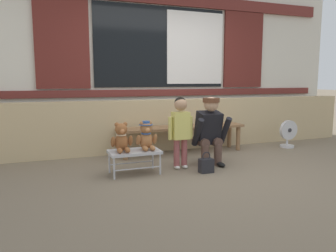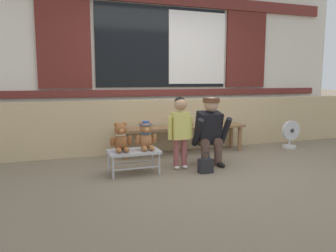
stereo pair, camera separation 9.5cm
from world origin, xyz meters
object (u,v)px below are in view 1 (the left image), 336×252
Objects in this scene: teddy_bear_with_hat at (146,136)px; child_standing at (181,125)px; teddy_bear_plain at (122,138)px; floor_fan at (288,134)px; wooden_bench_long at (182,130)px; small_display_bench at (134,153)px; adult_crouching at (210,131)px; handbag_on_ground at (206,165)px.

teddy_bear_with_hat is 0.38× the size of child_standing.
teddy_bear_plain reaches higher than floor_fan.
teddy_bear_plain is 0.81m from child_standing.
child_standing is (-0.39, -0.86, 0.22)m from wooden_bench_long.
wooden_bench_long is 1.49m from teddy_bear_plain.
wooden_bench_long is at bearing 40.90° from small_display_bench.
floor_fan is (2.79, 0.64, -0.23)m from teddy_bear_with_hat.
child_standing is 2.41m from floor_fan.
adult_crouching reaches higher than teddy_bear_with_hat.
floor_fan is at bearing 12.87° from teddy_bear_with_hat.
teddy_bear_plain is 1.27m from adult_crouching.
teddy_bear_plain is 0.38× the size of adult_crouching.
small_display_bench is 2.35× the size of handbag_on_ground.
teddy_bear_with_hat is at bearing -175.19° from adult_crouching.
teddy_bear_plain is at bearing -176.37° from adult_crouching.
small_display_bench is at bearing -167.77° from floor_fan.
teddy_bear_plain is at bearing 165.01° from handbag_on_ground.
adult_crouching is at bearing -163.18° from floor_fan.
small_display_bench is 1.76× the size of teddy_bear_with_hat.
small_display_bench is 1.76× the size of teddy_bear_plain.
handbag_on_ground is at bearing -21.28° from teddy_bear_with_hat.
adult_crouching is (0.07, -0.81, 0.11)m from wooden_bench_long.
small_display_bench is (-1.03, -0.89, -0.11)m from wooden_bench_long.
small_display_bench is 0.72m from child_standing.
wooden_bench_long is at bearing 65.62° from child_standing.
teddy_bear_with_hat reaches higher than wooden_bench_long.
handbag_on_ground is at bearing -17.50° from small_display_bench.
child_standing is 0.48m from adult_crouching.
teddy_bear_with_hat is 1.34× the size of handbag_on_ground.
wooden_bench_long is at bearing 172.39° from floor_fan.
teddy_bear_with_hat is 0.38× the size of adult_crouching.
small_display_bench is 0.67× the size of child_standing.
child_standing reaches higher than teddy_bear_plain.
wooden_bench_long is 3.28× the size of small_display_bench.
handbag_on_ground is (1.03, -0.28, -0.37)m from teddy_bear_plain.
child_standing is at bearing -114.38° from wooden_bench_long.
child_standing is (0.64, 0.03, 0.33)m from small_display_bench.
teddy_bear_plain is 1.13m from handbag_on_ground.
wooden_bench_long is 7.72× the size of handbag_on_ground.
teddy_bear_plain is at bearing -143.18° from wooden_bench_long.
floor_fan is (2.95, 0.64, -0.03)m from small_display_bench.
teddy_bear_with_hat reaches higher than handbag_on_ground.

